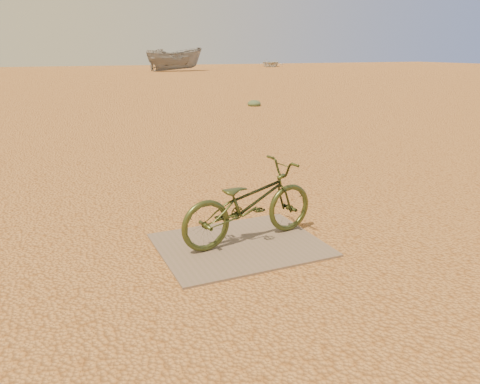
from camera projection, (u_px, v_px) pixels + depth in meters
name	position (u px, v px, depth m)	size (l,w,h in m)	color
ground	(266.00, 240.00, 5.08)	(120.00, 120.00, 0.00)	#BF8143
plywood_board	(240.00, 245.00, 4.92)	(1.67, 1.34, 0.02)	brown
bicycle	(249.00, 203.00, 4.91)	(0.55, 1.59, 0.83)	#39431D
boat_mid_right	(175.00, 59.00, 44.59)	(2.12, 5.65, 2.19)	gray
boat_far_right	(270.00, 63.00, 56.74)	(2.98, 4.18, 0.87)	silver
kale_b	(254.00, 106.00, 17.17)	(0.49, 0.49, 0.27)	#526644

